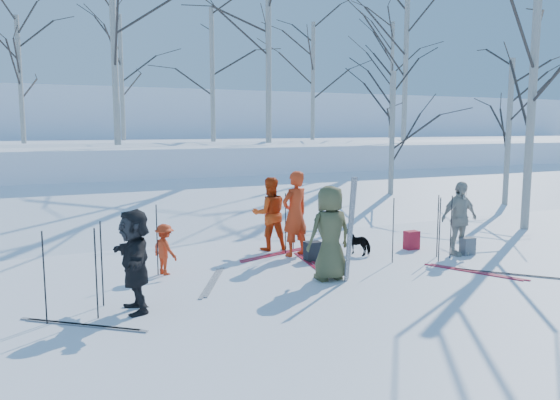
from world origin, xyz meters
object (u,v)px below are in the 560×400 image
skier_olive_center (330,233)px  backpack_grey (467,246)px  skier_red_north (295,214)px  skier_redor_behind (270,214)px  backpack_dark (313,251)px  skier_grey_west (135,261)px  skier_red_seated (165,249)px  backpack_red (412,240)px  dog (358,242)px  skier_cream_east (459,218)px

skier_olive_center → backpack_grey: size_ratio=4.55×
skier_red_north → skier_redor_behind: (-0.26, 0.76, -0.09)m
backpack_dark → skier_grey_west: bearing=-157.6°
skier_red_seated → backpack_red: skier_red_seated is taller
skier_olive_center → backpack_grey: skier_olive_center is taller
skier_red_seated → backpack_grey: 6.47m
skier_olive_center → skier_red_north: 1.97m
backpack_dark → skier_red_seated: bearing=175.2°
skier_olive_center → skier_redor_behind: skier_olive_center is taller
skier_red_seated → dog: size_ratio=1.53×
skier_red_north → backpack_red: (2.69, -0.58, -0.71)m
backpack_dark → backpack_grey: bearing=-16.4°
skier_redor_behind → skier_grey_west: size_ratio=1.06×
skier_olive_center → backpack_dark: (0.41, 1.38, -0.66)m
skier_red_north → backpack_red: bearing=152.5°
skier_olive_center → dog: (1.59, 1.47, -0.60)m
skier_red_seated → dog: skier_red_seated is taller
dog → backpack_red: (1.37, -0.10, -0.06)m
dog → backpack_grey: size_ratio=1.66×
skier_red_seated → backpack_dark: (3.04, -0.26, -0.28)m
backpack_red → dog: bearing=175.8°
backpack_red → backpack_dark: bearing=179.9°
skier_grey_west → backpack_grey: (7.24, 0.64, -0.59)m
skier_red_seated → skier_cream_east: size_ratio=0.60×
skier_redor_behind → skier_grey_west: (-3.54, -2.95, -0.04)m
backpack_red → backpack_grey: bearing=-52.4°
skier_cream_east → skier_grey_west: (-7.04, -0.73, -0.02)m
skier_red_seated → backpack_red: bearing=-115.9°
skier_cream_east → backpack_grey: 0.65m
backpack_red → backpack_dark: size_ratio=1.05×
skier_redor_behind → backpack_red: 3.30m
skier_olive_center → backpack_dark: 1.58m
skier_red_north → backpack_grey: bearing=140.4°
skier_red_north → skier_redor_behind: size_ratio=1.11×
skier_red_north → backpack_grey: skier_red_north is taller
skier_cream_east → backpack_dark: bearing=163.8°
skier_olive_center → skier_red_seated: skier_olive_center is taller
skier_olive_center → backpack_red: bearing=-155.9°
skier_olive_center → skier_red_seated: 3.12m
skier_grey_west → dog: bearing=109.7°
skier_red_north → skier_red_seated: 2.96m
skier_olive_center → skier_red_north: size_ratio=0.94×
skier_redor_behind → skier_red_seated: size_ratio=1.71×
skier_olive_center → backpack_red: 3.33m
backpack_red → skier_grey_west: bearing=-166.0°
skier_grey_west → backpack_red: skier_grey_west is taller
skier_red_north → skier_cream_east: (3.25, -1.46, -0.11)m
dog → backpack_grey: 2.37m
skier_redor_behind → dog: (1.58, -1.24, -0.56)m
skier_red_seated → backpack_red: (5.60, -0.26, -0.27)m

